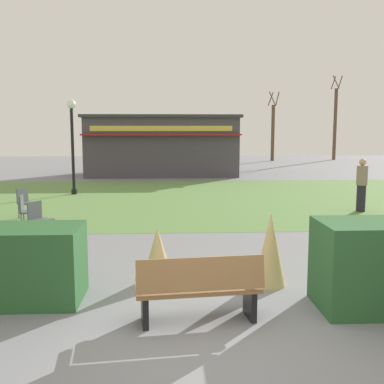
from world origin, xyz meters
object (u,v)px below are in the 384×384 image
(person_strolling, at_px, (362,185))
(park_bench, at_px, (199,289))
(food_kiosk, at_px, (162,145))
(lamppost_far, at_px, (72,135))
(parked_car_west_slot, at_px, (149,156))
(cafe_chair_center, at_px, (26,200))
(tree_right_bg, at_px, (273,131))
(tree_left_bg, at_px, (335,122))
(cafe_chair_east, at_px, (38,217))
(cafe_chair_west, at_px, (26,209))

(person_strolling, bearing_deg, park_bench, -53.10)
(food_kiosk, height_order, person_strolling, food_kiosk)
(lamppost_far, xyz_separation_m, parked_car_west_slot, (2.34, 16.15, -1.75))
(lamppost_far, distance_m, cafe_chair_center, 5.39)
(tree_right_bg, bearing_deg, tree_left_bg, 10.80)
(park_bench, relative_size, tree_left_bg, 0.25)
(lamppost_far, distance_m, tree_left_bg, 27.26)
(parked_car_west_slot, bearing_deg, cafe_chair_east, -93.93)
(cafe_chair_center, xyz_separation_m, tree_right_bg, (12.78, 24.49, 1.92))
(cafe_chair_west, xyz_separation_m, tree_right_bg, (12.30, 26.03, 1.92))
(lamppost_far, bearing_deg, tree_left_bg, 48.80)
(food_kiosk, height_order, cafe_chair_west, food_kiosk)
(lamppost_far, distance_m, cafe_chair_east, 7.94)
(parked_car_west_slot, distance_m, tree_left_bg, 16.40)
(cafe_chair_west, relative_size, tree_left_bg, 0.13)
(food_kiosk, bearing_deg, lamppost_far, -113.41)
(food_kiosk, distance_m, tree_left_bg, 19.22)
(cafe_chair_east, bearing_deg, tree_left_bg, 58.54)
(lamppost_far, xyz_separation_m, person_strolling, (9.94, -4.46, -1.53))
(tree_left_bg, bearing_deg, cafe_chair_west, -123.41)
(park_bench, relative_size, lamppost_far, 0.46)
(cafe_chair_west, height_order, cafe_chair_center, same)
(person_strolling, distance_m, tree_right_bg, 24.08)
(cafe_chair_east, relative_size, cafe_chair_center, 1.00)
(park_bench, distance_m, lamppost_far, 13.63)
(food_kiosk, xyz_separation_m, person_strolling, (6.49, -12.43, -0.84))
(cafe_chair_west, height_order, person_strolling, person_strolling)
(cafe_chair_east, distance_m, cafe_chair_center, 2.86)
(food_kiosk, bearing_deg, tree_right_bg, 52.10)
(cafe_chair_east, relative_size, parked_car_west_slot, 0.21)
(lamppost_far, xyz_separation_m, tree_right_bg, (12.38, 19.44, 0.06))
(cafe_chair_west, xyz_separation_m, tree_left_bg, (17.87, 27.09, 2.64))
(food_kiosk, bearing_deg, person_strolling, -62.43)
(person_strolling, relative_size, parked_car_west_slot, 0.40)
(parked_car_west_slot, bearing_deg, tree_right_bg, 18.13)
(cafe_chair_west, distance_m, tree_left_bg, 32.56)
(cafe_chair_west, xyz_separation_m, person_strolling, (9.86, 2.12, 0.33))
(parked_car_west_slot, bearing_deg, cafe_chair_west, -95.66)
(cafe_chair_east, bearing_deg, park_bench, -55.35)
(cafe_chair_west, xyz_separation_m, cafe_chair_east, (0.62, -1.10, 0.00))
(food_kiosk, height_order, parked_car_west_slot, food_kiosk)
(cafe_chair_west, relative_size, tree_right_bg, 0.16)
(tree_left_bg, bearing_deg, lamppost_far, -131.20)
(cafe_chair_center, bearing_deg, tree_left_bg, 54.32)
(cafe_chair_east, height_order, tree_right_bg, tree_right_bg)
(park_bench, height_order, tree_right_bg, tree_right_bg)
(cafe_chair_west, distance_m, cafe_chair_center, 1.62)
(cafe_chair_west, bearing_deg, tree_left_bg, 56.59)
(park_bench, xyz_separation_m, parked_car_west_slot, (-1.90, 28.96, 0.16))
(park_bench, height_order, cafe_chair_west, park_bench)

